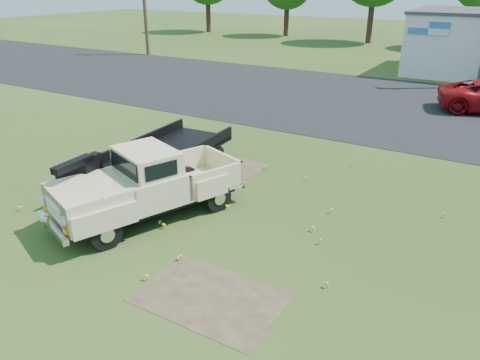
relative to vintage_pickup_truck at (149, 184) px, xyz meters
name	(u,v)px	position (x,y,z in m)	size (l,w,h in m)	color
ground	(227,221)	(1.95, 0.84, -0.99)	(140.00, 140.00, 0.00)	#2E4716
asphalt_lot	(379,104)	(1.95, 15.84, -0.99)	(90.00, 14.00, 0.02)	black
dirt_patch_a	(210,298)	(3.45, -2.16, -0.99)	(3.00, 2.00, 0.01)	#463525
dirt_patch_b	(232,166)	(-0.05, 4.34, -0.99)	(2.20, 1.60, 0.01)	#463525
vintage_pickup_truck	(149,184)	(0.00, 0.00, 0.00)	(2.11, 5.43, 1.97)	#D1BA8C
flatbed_trailer	(155,154)	(-1.49, 2.02, -0.07)	(2.23, 6.68, 1.82)	black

